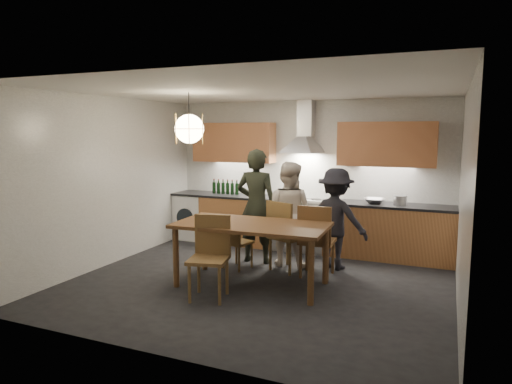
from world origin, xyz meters
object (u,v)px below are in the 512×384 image
at_px(stock_pot, 400,201).
at_px(chair_front, 210,251).
at_px(chair_back_left, 234,238).
at_px(person_left, 257,206).
at_px(person_mid, 288,214).
at_px(person_right, 335,219).
at_px(dining_table, 251,231).
at_px(mixing_bowl, 374,201).
at_px(wine_bottles, 225,187).

bearing_deg(stock_pot, chair_front, -127.33).
bearing_deg(chair_back_left, person_left, -92.17).
bearing_deg(chair_front, chair_back_left, 88.02).
distance_m(chair_front, person_mid, 1.75).
relative_size(chair_back_left, stock_pot, 4.04).
bearing_deg(stock_pot, person_mid, -148.72).
bearing_deg(person_right, stock_pot, -125.39).
bearing_deg(dining_table, chair_front, -120.78).
bearing_deg(person_left, chair_front, 89.48).
xyz_separation_m(mixing_bowl, wine_bottles, (-2.75, 0.05, 0.09)).
bearing_deg(wine_bottles, person_mid, -32.31).
bearing_deg(chair_front, dining_table, 48.78).
height_order(person_mid, wine_bottles, person_mid).
distance_m(dining_table, person_left, 1.14).
bearing_deg(wine_bottles, mixing_bowl, -1.08).
bearing_deg(person_mid, person_left, 8.38).
height_order(person_right, mixing_bowl, person_right).
bearing_deg(mixing_bowl, person_left, -149.08).
bearing_deg(mixing_bowl, chair_front, -121.27).
bearing_deg(mixing_bowl, chair_back_left, -140.41).
bearing_deg(wine_bottles, stock_pot, -1.16).
bearing_deg(person_left, person_mid, -178.14).
bearing_deg(chair_back_left, person_right, -140.38).
height_order(mixing_bowl, wine_bottles, wine_bottles).
distance_m(dining_table, chair_back_left, 0.82).
relative_size(chair_front, person_right, 0.67).
xyz_separation_m(dining_table, person_left, (-0.38, 1.06, 0.15)).
bearing_deg(mixing_bowl, dining_table, -122.04).
height_order(person_mid, person_right, person_mid).
bearing_deg(chair_back_left, stock_pot, -131.74).
relative_size(person_left, person_mid, 1.12).
height_order(chair_front, mixing_bowl, chair_front).
bearing_deg(stock_pot, dining_table, -129.50).
xyz_separation_m(chair_front, stock_pot, (2.00, 2.62, 0.38)).
distance_m(person_right, wine_bottles, 2.49).
xyz_separation_m(chair_back_left, stock_pot, (2.22, 1.49, 0.50)).
relative_size(person_left, stock_pot, 8.77).
xyz_separation_m(person_right, stock_pot, (0.84, 0.84, 0.21)).
distance_m(stock_pot, wine_bottles, 3.15).
height_order(dining_table, person_right, person_right).
xyz_separation_m(person_left, person_right, (1.23, 0.15, -0.14)).
height_order(person_right, stock_pot, person_right).
height_order(chair_back_left, person_left, person_left).
xyz_separation_m(chair_back_left, person_right, (1.38, 0.65, 0.29)).
height_order(mixing_bowl, stock_pot, stock_pot).
height_order(person_left, wine_bottles, person_left).
bearing_deg(chair_front, person_left, 79.55).
xyz_separation_m(chair_back_left, person_mid, (0.66, 0.55, 0.33)).
relative_size(chair_back_left, wine_bottles, 1.52).
xyz_separation_m(dining_table, wine_bottles, (-1.46, 2.11, 0.28)).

